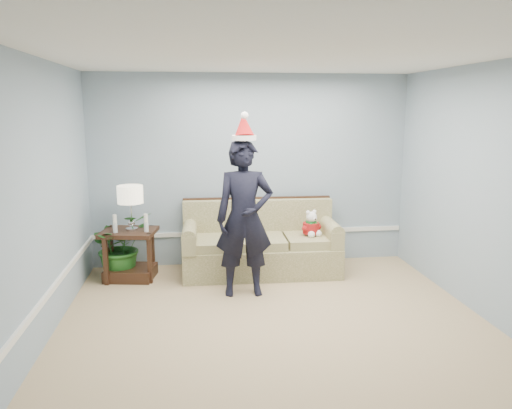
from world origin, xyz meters
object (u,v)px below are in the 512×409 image
object	(u,v)px
houseplant	(120,245)
teddy_bear	(311,226)
table_lamp	(130,196)
sofa	(260,247)
side_table	(130,260)
man	(244,219)

from	to	relation	value
houseplant	teddy_bear	xyz separation A→B (m)	(2.56, -0.14, 0.21)
table_lamp	teddy_bear	distance (m)	2.43
sofa	table_lamp	size ratio (longest dim) A/B	3.59
houseplant	teddy_bear	world-z (taller)	houseplant
sofa	table_lamp	bearing A→B (deg)	-175.59
teddy_bear	side_table	bearing A→B (deg)	157.00
man	teddy_bear	size ratio (longest dim) A/B	5.19
sofa	man	xyz separation A→B (m)	(-0.30, -0.81, 0.59)
table_lamp	houseplant	world-z (taller)	table_lamp
sofa	houseplant	world-z (taller)	sofa
table_lamp	houseplant	xyz separation A→B (m)	(-0.18, 0.10, -0.67)
table_lamp	sofa	bearing A→B (deg)	3.07
table_lamp	teddy_bear	size ratio (longest dim) A/B	1.64
man	sofa	bearing A→B (deg)	70.23
houseplant	teddy_bear	distance (m)	2.57
sofa	man	bearing A→B (deg)	-108.95
side_table	table_lamp	distance (m)	0.85
side_table	houseplant	distance (m)	0.24
side_table	man	distance (m)	1.76
sofa	houseplant	bearing A→B (deg)	-179.00
houseplant	table_lamp	bearing A→B (deg)	-30.16
table_lamp	man	distance (m)	1.59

